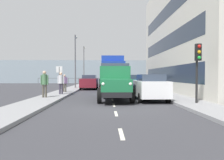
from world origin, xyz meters
name	(u,v)px	position (x,y,z in m)	size (l,w,h in m)	color
ground_plane	(110,91)	(0.00, -10.11, 0.00)	(80.00, 80.00, 0.00)	#38383D
sidewalk_left	(152,90)	(-4.43, -10.11, 0.07)	(2.04, 38.93, 0.15)	gray
sidewalk_right	(68,91)	(4.43, -10.11, 0.07)	(2.04, 38.93, 0.15)	gray
road_centreline_markings	(111,93)	(0.00, -8.39, 0.00)	(0.12, 33.14, 0.01)	silver
building_terrace	(197,33)	(-8.61, -8.98, 5.94)	(6.36, 18.40, 11.89)	beige
sea_horizon	(108,72)	(0.00, -32.57, 2.50)	(80.00, 0.80, 5.00)	#84939E
seawall_railing	(108,79)	(0.00, -28.97, 0.92)	(28.08, 0.08, 1.20)	#4C5156
truck_vintage_green	(115,83)	(-0.14, -2.56, 1.18)	(2.17, 5.64, 2.43)	black
lorry_cargo_blue	(112,72)	(-0.31, -13.08, 2.08)	(2.58, 8.20, 3.87)	#193899
car_white_kerbside_near	(150,87)	(-2.46, -2.53, 0.89)	(1.88, 3.90, 1.72)	white
car_teal_kerbside_1	(136,83)	(-2.46, -8.31, 0.89)	(1.87, 3.89, 1.72)	#1E6670
car_grey_kerbside_2	(130,82)	(-2.46, -13.57, 0.89)	(1.84, 3.93, 1.72)	slate
car_navy_kerbside_3	(125,81)	(-2.46, -18.89, 0.90)	(1.94, 4.29, 1.72)	navy
car_maroon_oppositeside_0	(89,82)	(2.46, -13.55, 0.90)	(1.98, 4.68, 1.72)	maroon
pedestrian_couple_b	(44,82)	(4.66, -3.24, 1.23)	(0.53, 0.34, 1.82)	#4C473D
pedestrian_with_bag	(61,81)	(4.08, -5.58, 1.19)	(0.53, 0.34, 1.76)	#383342
pedestrian_strolling	(65,82)	(4.22, -7.64, 1.08)	(0.53, 0.34, 1.60)	#4C473D
traffic_light_near	(198,60)	(-4.52, -0.13, 2.47)	(0.28, 0.41, 3.20)	black
lamp_post_promenade	(75,56)	(4.28, -14.35, 4.07)	(0.32, 1.14, 6.60)	#59595B
lamp_post_far	(84,62)	(4.39, -24.77, 4.14)	(0.32, 1.14, 6.73)	#59595B
street_sign	(59,75)	(4.20, -5.57, 1.68)	(0.50, 0.07, 2.25)	#4C4C4C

